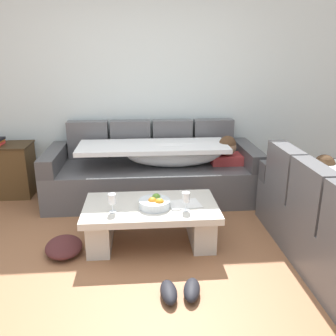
{
  "coord_description": "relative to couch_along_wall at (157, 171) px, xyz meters",
  "views": [
    {
      "loc": [
        0.03,
        -2.44,
        1.69
      ],
      "look_at": [
        0.31,
        1.06,
        0.55
      ],
      "focal_mm": 38.37,
      "sensor_mm": 36.0,
      "label": 1
    }
  ],
  "objects": [
    {
      "name": "ground_plane",
      "position": [
        -0.22,
        -1.63,
        -0.33
      ],
      "size": [
        14.0,
        14.0,
        0.0
      ],
      "primitive_type": "plane",
      "color": "#95613E"
    },
    {
      "name": "back_wall",
      "position": [
        -0.22,
        0.52,
        1.02
      ],
      "size": [
        9.0,
        0.1,
        2.7
      ],
      "primitive_type": "cube",
      "color": "silver",
      "rests_on": "ground_plane"
    },
    {
      "name": "couch_along_wall",
      "position": [
        0.0,
        0.0,
        0.0
      ],
      "size": [
        2.46,
        0.92,
        0.88
      ],
      "color": "#565557",
      "rests_on": "ground_plane"
    },
    {
      "name": "coffee_table",
      "position": [
        -0.11,
        -1.1,
        -0.09
      ],
      "size": [
        1.2,
        0.68,
        0.38
      ],
      "color": "beige",
      "rests_on": "ground_plane"
    },
    {
      "name": "fruit_bowl",
      "position": [
        -0.07,
        -1.15,
        0.09
      ],
      "size": [
        0.28,
        0.28,
        0.1
      ],
      "color": "silver",
      "rests_on": "coffee_table"
    },
    {
      "name": "wine_glass_near_left",
      "position": [
        -0.44,
        -1.22,
        0.17
      ],
      "size": [
        0.07,
        0.07,
        0.17
      ],
      "color": "silver",
      "rests_on": "coffee_table"
    },
    {
      "name": "wine_glass_near_right",
      "position": [
        0.19,
        -1.24,
        0.17
      ],
      "size": [
        0.07,
        0.07,
        0.17
      ],
      "color": "silver",
      "rests_on": "coffee_table"
    },
    {
      "name": "open_magazine",
      "position": [
        0.19,
        -1.12,
        0.06
      ],
      "size": [
        0.31,
        0.26,
        0.01
      ],
      "primitive_type": "cube",
      "rotation": [
        0.0,
        0.0,
        0.17
      ],
      "color": "white",
      "rests_on": "coffee_table"
    },
    {
      "name": "side_cabinet",
      "position": [
        -1.87,
        0.22,
        -0.01
      ],
      "size": [
        0.72,
        0.44,
        0.64
      ],
      "color": "#50381C",
      "rests_on": "ground_plane"
    },
    {
      "name": "pair_of_shoes",
      "position": [
        0.07,
        -1.89,
        -0.28
      ],
      "size": [
        0.32,
        0.29,
        0.09
      ],
      "color": "black",
      "rests_on": "ground_plane"
    },
    {
      "name": "crumpled_garment",
      "position": [
        -0.88,
        -1.22,
        -0.27
      ],
      "size": [
        0.39,
        0.45,
        0.12
      ],
      "primitive_type": "ellipsoid",
      "rotation": [
        0.0,
        0.0,
        1.75
      ],
      "color": "#4C2323",
      "rests_on": "ground_plane"
    }
  ]
}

